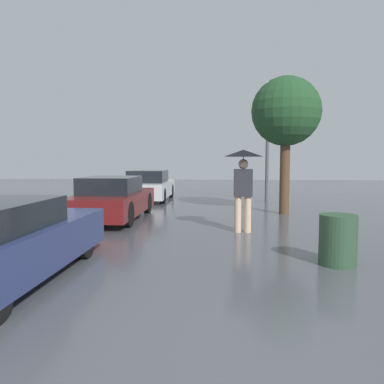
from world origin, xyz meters
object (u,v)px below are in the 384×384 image
pedestrian (243,172)px  trash_bin (338,240)px  tree (286,113)px  street_lamp (268,133)px  parked_car_farthest (149,186)px  parked_car_middle (113,199)px

pedestrian → trash_bin: pedestrian is taller
tree → street_lamp: (-0.10, 3.53, -0.36)m
parked_car_farthest → trash_bin: (4.90, -9.60, -0.18)m
trash_bin → pedestrian: bearing=117.3°
parked_car_middle → parked_car_farthest: parked_car_farthest is taller
street_lamp → parked_car_farthest: bearing=176.4°
parked_car_farthest → parked_car_middle: bearing=-90.8°
parked_car_middle → trash_bin: parked_car_middle is taller
parked_car_farthest → street_lamp: street_lamp is taller
street_lamp → tree: bearing=-88.3°
tree → street_lamp: bearing=91.7°
parked_car_farthest → trash_bin: parked_car_farthest is taller
parked_car_middle → tree: bearing=15.2°
street_lamp → trash_bin: size_ratio=5.91×
pedestrian → parked_car_farthest: (-3.53, 6.96, -0.83)m
trash_bin → parked_car_middle: bearing=138.6°
parked_car_middle → street_lamp: size_ratio=0.85×
pedestrian → parked_car_middle: (-3.61, 1.73, -0.84)m
tree → parked_car_middle: bearing=-164.8°
pedestrian → parked_car_farthest: size_ratio=0.48×
pedestrian → trash_bin: size_ratio=2.36×
pedestrian → street_lamp: 6.93m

